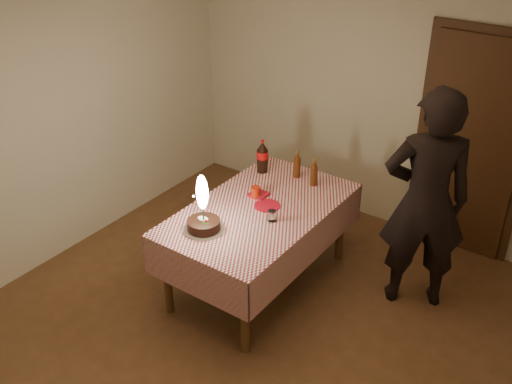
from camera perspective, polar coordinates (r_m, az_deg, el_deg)
ground at (r=4.92m, az=-2.21°, el=-13.11°), size 4.00×4.50×0.01m
room_shell at (r=4.02m, az=-1.63°, el=4.92°), size 4.04×4.54×2.62m
dining_table at (r=5.00m, az=0.33°, el=-2.57°), size 1.02×1.72×0.77m
birthday_cake at (r=4.63m, az=-5.04°, el=-2.27°), size 0.32×0.32×0.48m
red_plate at (r=4.98m, az=1.07°, el=-1.30°), size 0.22×0.22×0.01m
red_cup at (r=5.08m, az=-0.05°, el=-0.02°), size 0.08×0.08×0.10m
clear_cup at (r=4.76m, az=1.52°, el=-2.28°), size 0.07×0.07×0.09m
napkin_stack at (r=5.12m, az=0.24°, el=-0.25°), size 0.15×0.15×0.02m
cola_bottle at (r=5.45m, az=0.61°, el=3.41°), size 0.10×0.10×0.32m
amber_bottle_left at (r=5.39m, az=3.94°, el=2.58°), size 0.06×0.06×0.26m
amber_bottle_right at (r=5.27m, az=5.54°, el=1.83°), size 0.06×0.06×0.26m
photographer at (r=4.87m, az=15.84°, el=-0.87°), size 0.83×0.74×1.90m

